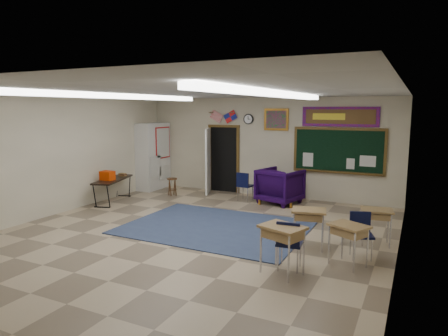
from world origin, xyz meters
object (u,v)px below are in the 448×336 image
at_px(student_desk_front_left, 309,226).
at_px(folding_table, 113,189).
at_px(wingback_armchair, 280,186).
at_px(student_desk_front_right, 376,225).
at_px(wooden_stool, 172,187).

xyz_separation_m(student_desk_front_left, folding_table, (-6.04, 1.33, -0.06)).
height_order(wingback_armchair, student_desk_front_right, wingback_armchair).
bearing_deg(wingback_armchair, wooden_stool, 23.99).
relative_size(wingback_armchair, student_desk_front_left, 1.43).
distance_m(student_desk_front_left, folding_table, 6.19).
bearing_deg(folding_table, wingback_armchair, 7.60).
xyz_separation_m(folding_table, wooden_stool, (1.07, 1.47, -0.09)).
distance_m(wingback_armchair, folding_table, 4.80).
xyz_separation_m(wingback_armchair, folding_table, (-4.38, -1.98, -0.13)).
height_order(student_desk_front_left, student_desk_front_right, student_desk_front_left).
bearing_deg(wingback_armchair, student_desk_front_right, 153.28).
height_order(folding_table, wooden_stool, folding_table).
height_order(student_desk_front_left, wooden_stool, student_desk_front_left).
distance_m(wingback_armchair, student_desk_front_left, 3.71).
height_order(wingback_armchair, student_desk_front_left, wingback_armchair).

